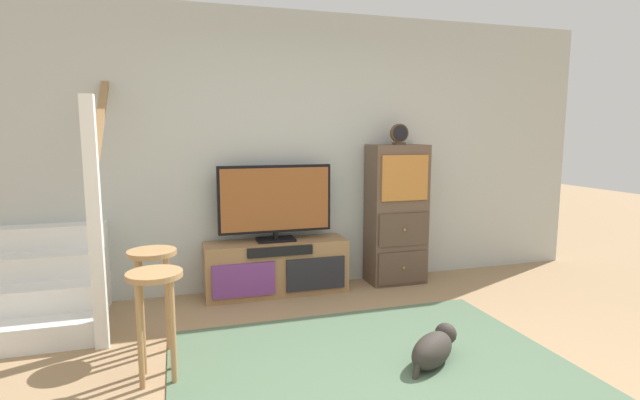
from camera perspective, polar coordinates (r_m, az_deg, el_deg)
The scene contains 10 objects.
back_wall at distance 4.83m, azimuth -2.47°, elevation 5.72°, with size 6.40×0.12×2.70m, color #B2B7B2.
area_rug at distance 3.42m, azimuth 5.85°, elevation -18.71°, with size 2.60×1.80×0.01m, color #4C664C.
media_console at distance 4.68m, azimuth -5.17°, elevation -7.98°, with size 1.36×0.38×0.51m.
television at distance 4.57m, azimuth -5.33°, elevation -0.11°, with size 1.08×0.22×0.73m.
side_cabinet at distance 4.98m, azimuth 9.05°, elevation -1.72°, with size 0.58×0.38×1.42m.
desk_clock at distance 4.90m, azimuth 9.39°, elevation 7.71°, with size 0.18×0.08×0.21m.
staircase at distance 4.69m, azimuth -29.29°, elevation -7.52°, with size 1.00×1.36×2.20m.
bar_stool_near at distance 3.19m, azimuth -18.94°, elevation -11.12°, with size 0.34×0.34×0.70m.
bar_stool_far at distance 3.66m, azimuth -19.22°, elevation -8.45°, with size 0.34×0.34×0.72m.
dog at distance 3.44m, azimuth 13.39°, elevation -16.71°, with size 0.48×0.41×0.23m.
Camera 1 is at (-1.19, -2.21, 1.54)m, focal length 26.96 mm.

